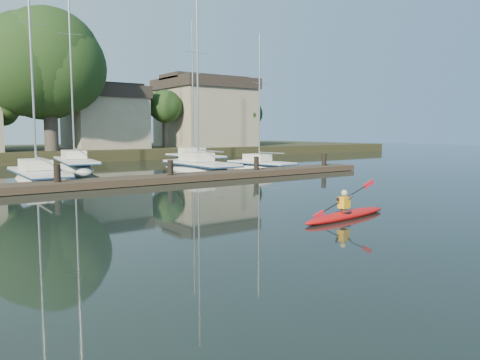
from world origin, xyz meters
TOP-DOWN VIEW (x-y plane):
  - ground at (0.00, 0.00)m, footprint 160.00×160.00m
  - kayak at (2.59, 1.02)m, footprint 4.15×1.02m
  - dock at (0.00, 14.00)m, footprint 34.00×2.00m
  - sailboat_2 at (-2.87, 18.66)m, footprint 2.27×9.00m
  - sailboat_3 at (7.68, 18.63)m, footprint 2.41×8.73m
  - sailboat_4 at (12.30, 17.72)m, footprint 2.96×6.63m
  - sailboat_6 at (1.72, 27.20)m, footprint 3.80×10.99m
  - sailboat_7 at (12.36, 27.38)m, footprint 2.47×8.57m
  - shore at (1.61, 40.29)m, footprint 90.00×25.25m

SIDE VIEW (x-z plane):
  - sailboat_3 at x=7.68m, z-range -7.22..6.81m
  - sailboat_7 at x=12.36m, z-range -7.06..6.65m
  - sailboat_6 at x=1.72m, z-range -8.76..8.37m
  - sailboat_2 at x=-2.87m, z-range -7.61..7.24m
  - sailboat_4 at x=12.30m, z-range -5.62..5.27m
  - ground at x=0.00m, z-range 0.00..0.00m
  - kayak at x=2.59m, z-range -0.50..0.82m
  - dock at x=0.00m, z-range -0.70..1.10m
  - shore at x=1.61m, z-range -3.15..9.60m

